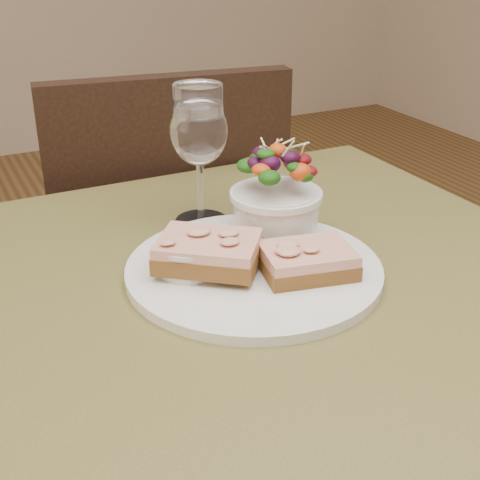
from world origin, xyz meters
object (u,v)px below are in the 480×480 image
chair_far (162,336)px  dinner_plate (254,269)px  ramekin (190,255)px  sandwich_back (208,252)px  salad_bowl (276,192)px  cafe_table (259,366)px  wine_glass (199,135)px  sandwich_front (307,261)px

chair_far → dinner_plate: (-0.08, -0.58, 0.46)m
ramekin → dinner_plate: bearing=-16.7°
dinner_plate → sandwich_back: (-0.05, 0.01, 0.03)m
dinner_plate → sandwich_back: size_ratio=2.12×
chair_far → salad_bowl: size_ratio=7.09×
chair_far → ramekin: size_ratio=12.26×
chair_far → salad_bowl: chair_far is taller
salad_bowl → cafe_table: bearing=-127.1°
wine_glass → chair_far: bearing=80.1°
dinner_plate → wine_glass: wine_glass is taller
cafe_table → sandwich_back: bearing=127.2°
ramekin → salad_bowl: (0.13, 0.04, 0.04)m
chair_far → wine_glass: size_ratio=5.14×
chair_far → wine_glass: (-0.07, -0.41, 0.58)m
salad_bowl → sandwich_back: bearing=-157.6°
cafe_table → ramekin: 0.16m
cafe_table → sandwich_back: 0.15m
cafe_table → chair_far: size_ratio=0.89×
sandwich_back → dinner_plate: bearing=24.5°
sandwich_back → chair_far: bearing=114.7°
ramekin → chair_far: bearing=75.1°
wine_glass → sandwich_back: bearing=-110.4°
ramekin → wine_glass: bearing=62.2°
sandwich_front → sandwich_back: sandwich_back is taller
chair_far → sandwich_back: chair_far is taller
salad_bowl → wine_glass: bearing=117.9°
ramekin → wine_glass: 0.19m
cafe_table → ramekin: ramekin is taller
cafe_table → salad_bowl: bearing=52.9°
sandwich_front → salad_bowl: 0.11m
sandwich_back → salad_bowl: bearing=59.9°
dinner_plate → ramekin: size_ratio=4.08×
cafe_table → sandwich_front: sandwich_front is taller
sandwich_back → wine_glass: wine_glass is taller
sandwich_front → salad_bowl: bearing=93.3°
ramekin → cafe_table: bearing=-46.3°
cafe_table → sandwich_front: (0.06, -0.00, 0.13)m
dinner_plate → wine_glass: size_ratio=1.71×
sandwich_back → salad_bowl: (0.11, 0.05, 0.04)m
sandwich_back → ramekin: bearing=-168.6°
dinner_plate → ramekin: bearing=163.3°
chair_far → ramekin: (-0.15, -0.55, 0.49)m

